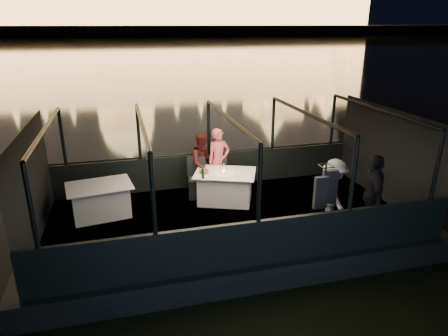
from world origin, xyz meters
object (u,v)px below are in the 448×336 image
object	(u,v)px
person_man_maroon	(203,165)
coat_stand	(323,201)
chair_port_left	(198,180)
person_woman_coral	(219,164)
chair_port_right	(220,177)
wine_bottle	(203,172)
dining_table_central	(225,187)
passenger_dark	(372,197)
dining_table_aft	(101,200)
passenger_stripe	(334,190)

from	to	relation	value
person_man_maroon	coat_stand	bearing A→B (deg)	-73.02
chair_port_left	person_woman_coral	size ratio (longest dim) A/B	0.59
chair_port_right	person_man_maroon	distance (m)	0.54
wine_bottle	dining_table_central	bearing A→B (deg)	22.06
person_man_maroon	wine_bottle	bearing A→B (deg)	-115.13
person_woman_coral	wine_bottle	xyz separation A→B (m)	(-0.62, -0.97, 0.17)
coat_stand	wine_bottle	size ratio (longest dim) A/B	5.61
coat_stand	passenger_dark	size ratio (longest dim) A/B	0.95
coat_stand	person_man_maroon	bearing A→B (deg)	119.49
dining_table_aft	wine_bottle	world-z (taller)	wine_bottle
passenger_dark	passenger_stripe	bearing A→B (deg)	-114.14
dining_table_aft	coat_stand	xyz separation A→B (m)	(4.31, -2.33, 0.51)
wine_bottle	passenger_dark	bearing A→B (deg)	-34.64
passenger_stripe	chair_port_left	bearing A→B (deg)	58.47
person_man_maroon	chair_port_right	bearing A→B (deg)	-43.43
passenger_stripe	wine_bottle	xyz separation A→B (m)	(-2.52, 1.56, 0.06)
chair_port_right	person_woman_coral	distance (m)	0.37
passenger_stripe	wine_bottle	size ratio (longest dim) A/B	5.12
dining_table_aft	wine_bottle	size ratio (longest dim) A/B	4.76
chair_port_left	passenger_dark	size ratio (longest dim) A/B	0.56
chair_port_left	person_woman_coral	world-z (taller)	person_woman_coral
person_woman_coral	person_man_maroon	bearing A→B (deg)	168.18
coat_stand	person_woman_coral	distance (m)	3.37
person_man_maroon	passenger_dark	world-z (taller)	passenger_dark
dining_table_central	passenger_dark	distance (m)	3.45
chair_port_left	passenger_stripe	size ratio (longest dim) A/B	0.65
dining_table_central	dining_table_aft	distance (m)	2.94
chair_port_right	dining_table_central	bearing A→B (deg)	-69.05
chair_port_left	person_man_maroon	distance (m)	0.46
chair_port_left	passenger_stripe	distance (m)	3.40
chair_port_right	passenger_stripe	bearing A→B (deg)	-28.35
passenger_dark	wine_bottle	size ratio (longest dim) A/B	5.93
passenger_dark	coat_stand	bearing A→B (deg)	-68.76
passenger_stripe	passenger_dark	size ratio (longest dim) A/B	0.86
dining_table_central	passenger_stripe	distance (m)	2.68
dining_table_central	chair_port_right	world-z (taller)	chair_port_right
dining_table_central	dining_table_aft	bearing A→B (deg)	-179.43
dining_table_aft	person_man_maroon	bearing A→B (deg)	16.66
passenger_dark	dining_table_aft	bearing A→B (deg)	-91.79
dining_table_central	chair_port_left	size ratio (longest dim) A/B	1.45
chair_port_left	coat_stand	distance (m)	3.45
chair_port_left	dining_table_aft	bearing A→B (deg)	-158.24
dining_table_central	person_woman_coral	size ratio (longest dim) A/B	0.86
dining_table_aft	chair_port_left	size ratio (longest dim) A/B	1.42
coat_stand	wine_bottle	bearing A→B (deg)	132.99
chair_port_right	coat_stand	bearing A→B (deg)	-42.56
person_man_maroon	passenger_stripe	world-z (taller)	passenger_stripe
dining_table_aft	chair_port_left	world-z (taller)	chair_port_left
dining_table_aft	person_man_maroon	xyz separation A→B (m)	(2.56, 0.77, 0.36)
dining_table_aft	passenger_stripe	world-z (taller)	passenger_stripe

